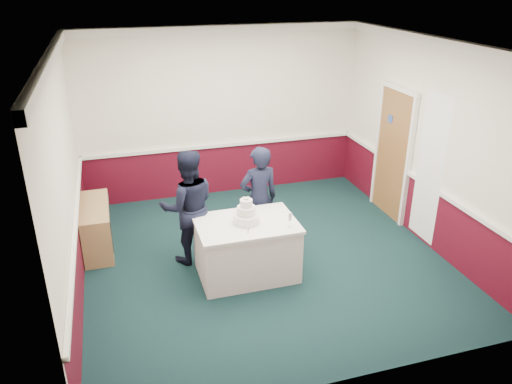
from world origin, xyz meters
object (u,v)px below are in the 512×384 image
object	(u,v)px
sideboard	(97,227)
wedding_cake	(246,215)
person_man	(188,207)
person_woman	(259,199)
cake_table	(247,248)
champagne_flute	(290,217)
cake_knife	(248,229)

from	to	relation	value
sideboard	wedding_cake	world-z (taller)	wedding_cake
person_man	person_woman	distance (m)	1.03
sideboard	cake_table	size ratio (longest dim) A/B	0.91
sideboard	person_woman	bearing A→B (deg)	-16.18
person_man	wedding_cake	bearing A→B (deg)	138.05
sideboard	person_woman	xyz separation A→B (m)	(2.29, -0.67, 0.45)
champagne_flute	person_woman	bearing A→B (deg)	98.25
person_woman	cake_table	bearing A→B (deg)	54.62
sideboard	cake_knife	distance (m)	2.46
wedding_cake	cake_knife	distance (m)	0.23
sideboard	cake_table	bearing A→B (deg)	-34.10
champagne_flute	person_woman	xyz separation A→B (m)	(-0.13, 0.92, -0.13)
sideboard	cake_knife	world-z (taller)	cake_knife
cake_knife	person_man	bearing A→B (deg)	146.81
cake_table	person_woman	bearing A→B (deg)	60.15
cake_knife	person_woman	distance (m)	0.93
cake_knife	champagne_flute	distance (m)	0.55
champagne_flute	person_man	world-z (taller)	person_man
cake_knife	champagne_flute	xyz separation A→B (m)	(0.53, -0.08, 0.14)
cake_knife	champagne_flute	world-z (taller)	champagne_flute
sideboard	cake_knife	size ratio (longest dim) A/B	5.45
champagne_flute	person_woman	distance (m)	0.94
champagne_flute	person_woman	world-z (taller)	person_woman
sideboard	cake_table	distance (m)	2.33
cake_table	wedding_cake	xyz separation A→B (m)	(-0.00, 0.00, 0.50)
sideboard	champagne_flute	world-z (taller)	champagne_flute
sideboard	cake_knife	xyz separation A→B (m)	(1.90, -1.51, 0.44)
wedding_cake	cake_knife	xyz separation A→B (m)	(-0.03, -0.20, -0.11)
cake_knife	cake_table	bearing A→B (deg)	100.07
cake_table	sideboard	bearing A→B (deg)	145.90
sideboard	person_man	size ratio (longest dim) A/B	0.73
sideboard	person_woman	distance (m)	2.43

